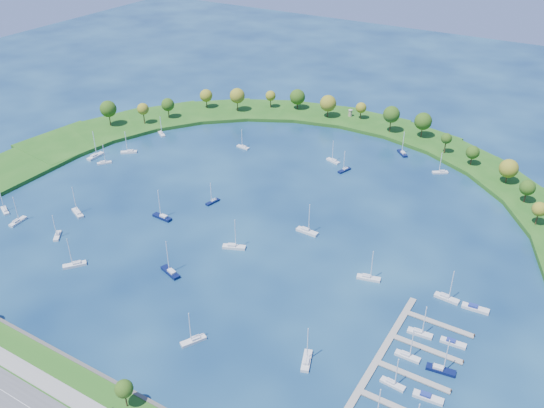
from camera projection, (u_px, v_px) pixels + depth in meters
The scene contains 35 objects.
ground at pixel (256, 214), 251.21m from camera, with size 700.00×700.00×0.00m, color #071C42.
breakwater at pixel (232, 148), 307.08m from camera, with size 286.74×247.64×2.00m.
breakwater_trees at pixel (315, 116), 319.51m from camera, with size 235.82×91.14×15.22m.
harbor_tower at pixel (350, 113), 341.45m from camera, with size 2.60×2.60×4.03m.
dock_system at pixel (391, 385), 168.37m from camera, with size 24.28×82.00×1.60m.
moored_boat_0 at pixel (402, 153), 301.94m from camera, with size 7.65×7.76×12.52m.
moored_boat_1 at pixel (440, 172), 283.58m from camera, with size 7.52×6.11×11.25m.
moored_boat_2 at pixel (193, 340), 183.69m from camera, with size 6.11×8.52×12.37m.
moored_boat_3 at pixel (307, 231), 237.94m from camera, with size 9.55×3.06×13.89m.
moored_boat_4 at pixel (5, 210), 252.32m from camera, with size 7.91×5.17×11.33m.
moored_boat_5 at pixel (18, 221), 244.61m from camera, with size 3.27×8.52×12.21m.
moored_boat_6 at pixel (243, 147), 308.54m from camera, with size 7.55×2.76×10.87m.
moored_boat_7 at pixel (129, 151), 303.40m from camera, with size 8.01×6.99×12.27m.
moored_boat_8 at pixel (368, 277), 211.35m from camera, with size 9.01×4.47×12.76m.
moored_boat_9 at pixel (344, 170), 285.52m from camera, with size 4.34×7.96×11.27m.
moored_boat_10 at pixel (161, 133), 323.64m from camera, with size 7.57×6.04×11.27m.
moored_boat_11 at pixel (307, 360), 176.16m from camera, with size 5.35×9.23×13.10m.
moored_boat_12 at pixel (78, 212), 250.47m from camera, with size 9.20×5.87×13.15m.
moored_boat_13 at pixel (162, 217), 247.52m from camera, with size 9.46×3.16×13.70m.
moored_boat_14 at pixel (234, 246), 228.41m from camera, with size 9.41×5.96×13.44m.
moored_boat_15 at pixel (170, 272), 214.21m from camera, with size 9.98×5.57×14.14m.
moored_boat_16 at pixel (75, 264), 218.32m from camera, with size 7.31×8.27×12.72m.
moored_boat_17 at pixel (333, 160), 294.26m from camera, with size 8.16×4.54×11.57m.
moored_boat_18 at pixel (95, 156), 298.76m from camera, with size 2.89×9.90×14.50m.
moored_boat_19 at pixel (213, 201), 258.99m from camera, with size 3.42×7.34×10.41m.
moored_boat_20 at pixel (57, 235), 235.40m from camera, with size 6.06×6.99×10.68m.
moored_boat_21 at pixel (104, 162), 292.67m from camera, with size 6.07×6.80×10.51m.
docked_boat_4 at pixel (393, 383), 168.45m from camera, with size 7.65×2.69×11.03m.
docked_boat_5 at pixel (428, 397), 164.31m from camera, with size 8.87×3.22×1.77m.
docked_boat_6 at pixel (407, 355), 177.88m from camera, with size 7.93×2.25×11.64m.
docked_boat_7 at pixel (441, 369), 173.06m from camera, with size 9.04×3.61×12.92m.
docked_boat_8 at pixel (420, 332), 186.60m from camera, with size 8.28×2.86×11.97m.
docked_boat_9 at pixel (453, 343), 183.03m from camera, with size 8.24×2.80×1.65m.
docked_boat_10 at pixel (447, 297), 201.59m from camera, with size 8.82×3.03×12.74m.
docked_boat_11 at pixel (475, 308), 197.10m from camera, with size 9.25×3.18×1.85m.
Camera 1 is at (115.83, -179.66, 132.21)m, focal length 37.99 mm.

